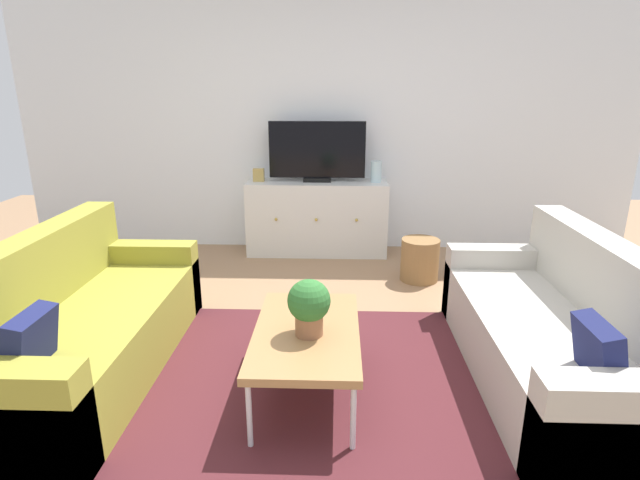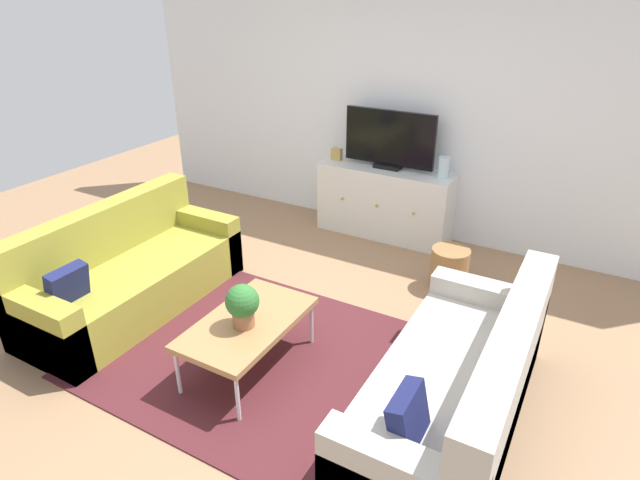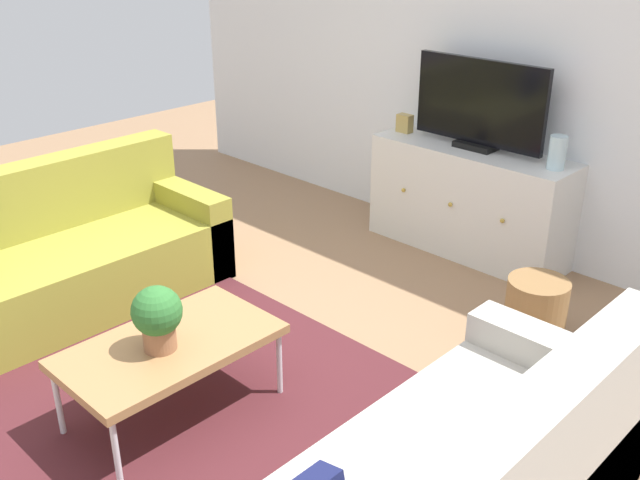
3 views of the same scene
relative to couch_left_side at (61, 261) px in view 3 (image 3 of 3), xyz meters
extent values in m
plane|color=#997251|center=(1.44, 0.10, -0.28)|extent=(10.00, 10.00, 0.00)
cube|color=white|center=(1.44, 2.65, 1.07)|extent=(6.40, 0.12, 2.70)
cube|color=#4C1E23|center=(1.44, -0.05, -0.28)|extent=(2.50, 1.90, 0.01)
cube|color=olive|center=(0.09, 0.00, -0.08)|extent=(0.81, 1.90, 0.42)
cube|color=olive|center=(-0.22, 0.00, 0.14)|extent=(0.20, 1.90, 0.85)
cube|color=olive|center=(0.09, 0.87, 0.00)|extent=(0.81, 0.18, 0.56)
cube|color=#B2ADA3|center=(2.79, 0.87, 0.00)|extent=(0.81, 0.18, 0.56)
cube|color=#A37547|center=(1.40, -0.17, 0.10)|extent=(0.57, 1.00, 0.04)
cylinder|color=silver|center=(1.15, -0.63, -0.10)|extent=(0.03, 0.03, 0.36)
cylinder|color=silver|center=(1.65, -0.63, -0.10)|extent=(0.03, 0.03, 0.36)
cylinder|color=silver|center=(1.15, 0.28, -0.10)|extent=(0.03, 0.03, 0.36)
cylinder|color=silver|center=(1.65, 0.28, -0.10)|extent=(0.03, 0.03, 0.36)
cylinder|color=#936042|center=(1.42, -0.23, 0.18)|extent=(0.15, 0.15, 0.11)
sphere|color=#2D6B2D|center=(1.42, -0.23, 0.32)|extent=(0.23, 0.23, 0.23)
cube|color=silver|center=(1.35, 2.37, 0.09)|extent=(1.43, 0.44, 0.76)
sphere|color=#B79338|center=(0.95, 2.14, 0.13)|extent=(0.03, 0.03, 0.03)
sphere|color=#B79338|center=(1.35, 2.14, 0.13)|extent=(0.03, 0.03, 0.03)
sphere|color=#B79338|center=(1.75, 2.14, 0.13)|extent=(0.03, 0.03, 0.03)
cube|color=black|center=(1.35, 2.39, 0.49)|extent=(0.28, 0.16, 0.04)
cube|color=black|center=(1.35, 2.39, 0.79)|extent=(0.97, 0.04, 0.56)
cylinder|color=silver|center=(1.95, 2.37, 0.58)|extent=(0.11, 0.11, 0.21)
cube|color=tan|center=(0.75, 2.37, 0.54)|extent=(0.11, 0.07, 0.13)
cylinder|color=olive|center=(2.30, 1.62, -0.09)|extent=(0.34, 0.34, 0.38)
camera|label=1|loc=(1.56, -2.64, 1.40)|focal=27.98mm
camera|label=2|loc=(3.32, -2.56, 2.23)|focal=29.62mm
camera|label=3|loc=(3.87, -1.71, 1.93)|focal=40.39mm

